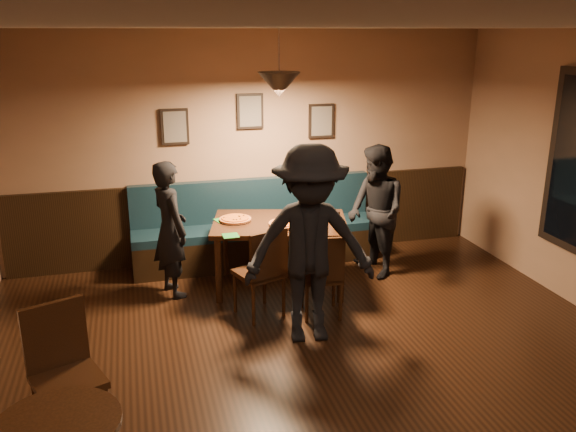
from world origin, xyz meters
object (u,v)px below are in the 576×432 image
at_px(tabasco_bottle, 324,215).
at_px(cafe_chair_far, 68,378).
at_px(diner_right, 376,212).
at_px(booth_bench, 257,225).
at_px(diner_front, 310,245).
at_px(diner_left, 170,229).
at_px(chair_near_right, 321,274).
at_px(soda_glass, 336,218).
at_px(dining_table, 280,255).
at_px(chair_near_left, 259,271).

distance_m(tabasco_bottle, cafe_chair_far, 3.29).
bearing_deg(diner_right, booth_bench, -125.51).
bearing_deg(diner_front, tabasco_bottle, 73.14).
xyz_separation_m(diner_left, cafe_chair_far, (-0.88, -2.30, -0.25)).
xyz_separation_m(booth_bench, chair_near_right, (0.33, -1.54, -0.06)).
bearing_deg(tabasco_bottle, soda_glass, -67.98).
height_order(dining_table, chair_near_left, chair_near_left).
distance_m(chair_near_right, soda_glass, 0.71).
bearing_deg(diner_front, booth_bench, 99.83).
distance_m(booth_bench, cafe_chair_far, 3.54).
bearing_deg(dining_table, diner_right, 18.70).
bearing_deg(dining_table, diner_front, -76.48).
bearing_deg(diner_left, diner_right, -111.60).
relative_size(booth_bench, soda_glass, 19.13).
bearing_deg(cafe_chair_far, soda_glass, -166.22).
bearing_deg(tabasco_bottle, diner_front, -114.39).
bearing_deg(diner_right, diner_left, -98.01).
bearing_deg(diner_left, cafe_chair_far, 138.88).
bearing_deg(booth_bench, tabasco_bottle, -56.68).
xyz_separation_m(chair_near_left, diner_front, (0.35, -0.59, 0.45)).
distance_m(diner_left, soda_glass, 1.78).
xyz_separation_m(diner_left, diner_front, (1.16, -1.32, 0.18)).
distance_m(chair_near_left, tabasco_bottle, 1.05).
xyz_separation_m(chair_near_left, diner_left, (-0.81, 0.74, 0.27)).
relative_size(chair_near_right, diner_front, 0.48).
bearing_deg(cafe_chair_far, chair_near_left, -159.07).
relative_size(booth_bench, diner_front, 1.62).
bearing_deg(booth_bench, diner_left, -149.20).
bearing_deg(chair_near_right, diner_right, 49.76).
xyz_separation_m(diner_front, soda_glass, (0.57, 0.90, -0.07)).
bearing_deg(booth_bench, cafe_chair_far, -123.61).
height_order(chair_near_left, diner_left, diner_left).
xyz_separation_m(booth_bench, dining_table, (0.10, -0.79, -0.11)).
bearing_deg(booth_bench, soda_glass, -58.55).
distance_m(diner_front, cafe_chair_far, 2.30).
xyz_separation_m(tabasco_bottle, cafe_chair_far, (-2.53, -2.07, -0.35)).
bearing_deg(booth_bench, diner_right, -28.91).
bearing_deg(cafe_chair_far, diner_right, -167.12).
height_order(booth_bench, tabasco_bottle, booth_bench).
relative_size(chair_near_right, soda_glass, 5.67).
bearing_deg(booth_bench, diner_front, -87.70).
bearing_deg(diner_front, diner_right, 54.33).
bearing_deg(dining_table, tabasco_bottle, 4.39).
bearing_deg(chair_near_right, cafe_chair_far, -140.75).
xyz_separation_m(chair_near_left, soda_glass, (0.92, 0.31, 0.38)).
distance_m(chair_near_right, diner_front, 0.69).
distance_m(diner_left, tabasco_bottle, 1.67).
bearing_deg(diner_right, diner_front, -49.80).
bearing_deg(tabasco_bottle, dining_table, 170.05).
relative_size(dining_table, diner_right, 0.94).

